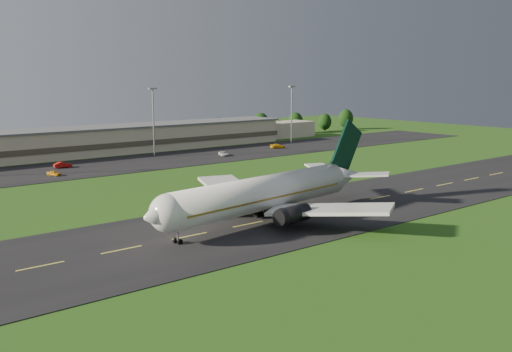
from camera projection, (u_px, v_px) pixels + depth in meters
ground at (342, 206)px, 105.24m from camera, size 360.00×360.00×0.00m
taxiway at (342, 205)px, 105.23m from camera, size 220.00×30.00×0.10m
apron at (153, 161)px, 160.56m from camera, size 260.00×30.00×0.10m
airliner at (266, 193)px, 93.29m from camera, size 51.17×41.83×15.57m
terminal at (133, 138)px, 182.41m from camera, size 145.00×16.00×8.40m
light_mast_centre at (153, 114)px, 167.61m from camera, size 2.40×1.20×20.35m
light_mast_east at (292, 108)px, 201.52m from camera, size 2.40×1.20×20.35m
tree_line at (182, 129)px, 204.68m from camera, size 195.37×9.14×9.81m
service_vehicle_a at (54, 173)px, 136.45m from camera, size 2.85×3.81×1.21m
service_vehicle_b at (63, 165)px, 148.33m from camera, size 4.65×1.87×1.50m
service_vehicle_c at (223, 154)px, 170.95m from camera, size 3.35×4.91×1.25m
service_vehicle_d at (278, 146)px, 188.87m from camera, size 5.32×3.76×1.43m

